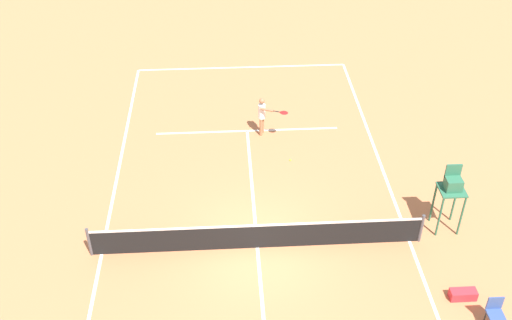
# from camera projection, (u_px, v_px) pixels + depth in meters

# --- Properties ---
(ground_plane) EXTENTS (60.00, 60.00, 0.00)m
(ground_plane) POSITION_uv_depth(u_px,v_px,m) (257.00, 247.00, 19.29)
(ground_plane) COLOR #D37A4C
(court_lines) EXTENTS (9.81, 24.26, 0.01)m
(court_lines) POSITION_uv_depth(u_px,v_px,m) (257.00, 247.00, 19.29)
(court_lines) COLOR white
(court_lines) RESTS_ON ground
(tennis_net) EXTENTS (10.41, 0.10, 1.07)m
(tennis_net) POSITION_uv_depth(u_px,v_px,m) (257.00, 236.00, 19.00)
(tennis_net) COLOR #4C4C51
(tennis_net) RESTS_ON ground
(player_serving) EXTENTS (1.15, 0.93, 1.63)m
(player_serving) POSITION_uv_depth(u_px,v_px,m) (263.00, 114.00, 23.88)
(player_serving) COLOR #9E704C
(player_serving) RESTS_ON ground
(tennis_ball) EXTENTS (0.07, 0.07, 0.07)m
(tennis_ball) POSITION_uv_depth(u_px,v_px,m) (290.00, 160.00, 22.99)
(tennis_ball) COLOR #CCE033
(tennis_ball) RESTS_ON ground
(umpire_chair) EXTENTS (0.80, 0.80, 2.41)m
(umpire_chair) POSITION_uv_depth(u_px,v_px,m) (452.00, 189.00, 19.11)
(umpire_chair) COLOR #2D6B4C
(umpire_chair) RESTS_ON ground
(courtside_chair_near) EXTENTS (0.44, 0.46, 0.95)m
(courtside_chair_near) POSITION_uv_depth(u_px,v_px,m) (495.00, 312.00, 16.56)
(courtside_chair_near) COLOR #262626
(courtside_chair_near) RESTS_ON ground
(equipment_bag) EXTENTS (0.76, 0.32, 0.30)m
(equipment_bag) POSITION_uv_depth(u_px,v_px,m) (463.00, 294.00, 17.55)
(equipment_bag) COLOR red
(equipment_bag) RESTS_ON ground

